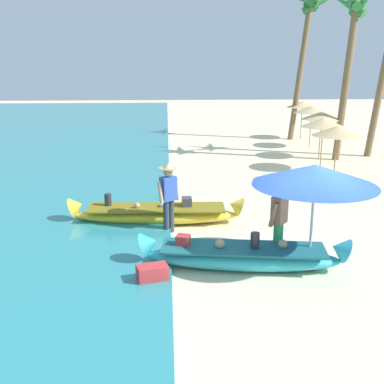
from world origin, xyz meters
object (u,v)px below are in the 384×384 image
(boat_cyan_foreground, at_px, (242,256))
(palm_tree_mid_cluster, at_px, (354,26))
(palm_tree_tall_inland, at_px, (309,22))
(person_tourist_customer, at_px, (279,218))
(person_vendor_hatted, at_px, (168,193))
(boat_yellow_midground, at_px, (156,214))
(patio_umbrella_large, at_px, (315,175))
(cooler_box, at_px, (152,275))

(boat_cyan_foreground, xyz_separation_m, palm_tree_mid_cluster, (5.71, 10.29, 4.92))
(palm_tree_tall_inland, xyz_separation_m, palm_tree_mid_cluster, (0.27, -5.14, -0.47))
(person_tourist_customer, bearing_deg, boat_cyan_foreground, -153.85)
(boat_cyan_foreground, xyz_separation_m, palm_tree_tall_inland, (5.43, 15.43, 5.40))
(palm_tree_mid_cluster, bearing_deg, person_tourist_customer, -116.45)
(person_vendor_hatted, bearing_deg, boat_cyan_foreground, -55.87)
(boat_cyan_foreground, bearing_deg, person_vendor_hatted, 124.13)
(boat_yellow_midground, xyz_separation_m, palm_tree_mid_cluster, (7.43, 7.51, 4.93))
(person_vendor_hatted, relative_size, palm_tree_mid_cluster, 0.25)
(person_tourist_customer, distance_m, palm_tree_tall_inland, 16.46)
(person_vendor_hatted, relative_size, person_tourist_customer, 1.06)
(person_vendor_hatted, xyz_separation_m, patio_umbrella_large, (2.74, -2.12, 0.89))
(person_vendor_hatted, distance_m, patio_umbrella_large, 3.58)
(patio_umbrella_large, bearing_deg, palm_tree_mid_cluster, 66.95)
(person_vendor_hatted, height_order, patio_umbrella_large, patio_umbrella_large)
(boat_yellow_midground, xyz_separation_m, patio_umbrella_large, (3.04, -2.81, 1.62))
(patio_umbrella_large, relative_size, cooler_box, 4.26)
(boat_yellow_midground, distance_m, palm_tree_mid_cluster, 11.66)
(palm_tree_tall_inland, bearing_deg, patio_umbrella_large, -104.92)
(boat_cyan_foreground, xyz_separation_m, boat_yellow_midground, (-1.72, 2.78, -0.01))
(person_vendor_hatted, distance_m, palm_tree_tall_inland, 15.71)
(person_tourist_customer, relative_size, palm_tree_mid_cluster, 0.24)
(boat_cyan_foreground, bearing_deg, patio_umbrella_large, -1.14)
(boat_cyan_foreground, relative_size, palm_tree_mid_cluster, 0.62)
(cooler_box, bearing_deg, person_tourist_customer, 5.64)
(palm_tree_mid_cluster, bearing_deg, person_vendor_hatted, -131.02)
(patio_umbrella_large, distance_m, cooler_box, 3.52)
(boat_yellow_midground, bearing_deg, palm_tree_tall_inland, 60.50)
(palm_tree_tall_inland, bearing_deg, boat_cyan_foreground, -109.40)
(boat_yellow_midground, xyz_separation_m, cooler_box, (-0.01, -3.38, -0.06))
(boat_yellow_midground, relative_size, person_vendor_hatted, 2.60)
(person_tourist_customer, relative_size, cooler_box, 2.86)
(palm_tree_mid_cluster, xyz_separation_m, cooler_box, (-7.44, -10.89, -4.99))
(person_tourist_customer, xyz_separation_m, palm_tree_mid_cluster, (4.93, 9.91, 4.29))
(palm_tree_mid_cluster, bearing_deg, patio_umbrella_large, -113.05)
(palm_tree_mid_cluster, height_order, cooler_box, palm_tree_mid_cluster)
(boat_yellow_midground, bearing_deg, palm_tree_mid_cluster, 45.31)
(person_vendor_hatted, bearing_deg, person_tourist_customer, -38.00)
(palm_tree_tall_inland, height_order, palm_tree_mid_cluster, palm_tree_tall_inland)
(person_vendor_hatted, height_order, palm_tree_mid_cluster, palm_tree_mid_cluster)
(patio_umbrella_large, bearing_deg, person_vendor_hatted, 142.19)
(boat_cyan_foreground, bearing_deg, person_tourist_customer, 26.15)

